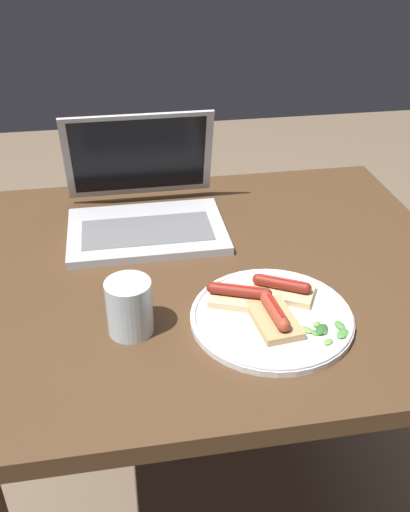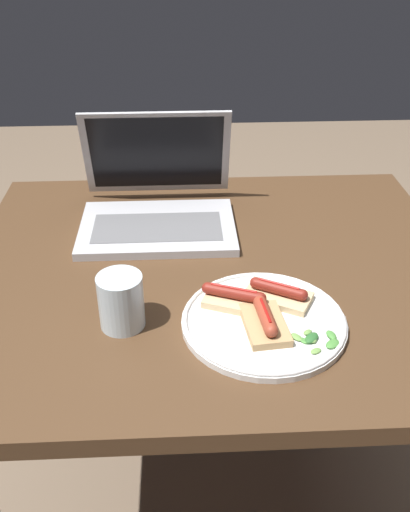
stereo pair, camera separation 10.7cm
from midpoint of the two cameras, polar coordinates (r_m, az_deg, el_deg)
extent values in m
plane|color=#75604C|center=(1.67, -1.45, -22.55)|extent=(6.00, 6.00, 0.00)
cube|color=#4C331E|center=(1.17, -1.92, -1.75)|extent=(1.02, 0.86, 0.04)
cylinder|color=#4C331E|center=(1.74, 10.58, -4.23)|extent=(0.04, 0.04, 0.70)
cylinder|color=#4C331E|center=(1.68, -17.88, -6.95)|extent=(0.04, 0.04, 0.70)
cube|color=#B7B7BC|center=(1.27, -8.25, 2.43)|extent=(0.34, 0.24, 0.02)
cube|color=slate|center=(1.25, -8.25, 2.50)|extent=(0.28, 0.13, 0.00)
cube|color=#B7B7BC|center=(1.36, -8.93, 9.83)|extent=(0.34, 0.07, 0.22)
cube|color=black|center=(1.35, -8.92, 9.81)|extent=(0.31, 0.06, 0.19)
cylinder|color=white|center=(1.01, 3.64, -6.30)|extent=(0.29, 0.29, 0.01)
torus|color=white|center=(1.00, 3.66, -5.94)|extent=(0.28, 0.28, 0.01)
cube|color=tan|center=(0.98, 3.83, -6.49)|extent=(0.08, 0.12, 0.01)
cylinder|color=#9E3D28|center=(0.97, 3.87, -5.64)|extent=(0.03, 0.08, 0.02)
sphere|color=#9E3D28|center=(1.00, 3.14, -4.33)|extent=(0.02, 0.02, 0.02)
sphere|color=#9E3D28|center=(0.94, 4.65, -7.03)|extent=(0.02, 0.02, 0.02)
cylinder|color=red|center=(0.96, 3.89, -5.10)|extent=(0.01, 0.07, 0.00)
cube|color=#D6B784|center=(1.03, 0.41, -4.39)|extent=(0.12, 0.10, 0.01)
cylinder|color=maroon|center=(1.02, 0.41, -3.60)|extent=(0.10, 0.06, 0.02)
sphere|color=maroon|center=(1.01, 3.14, -3.93)|extent=(0.02, 0.02, 0.02)
sphere|color=maroon|center=(1.03, -2.28, -3.28)|extent=(0.02, 0.02, 0.02)
cylinder|color=red|center=(1.01, 0.41, -3.12)|extent=(0.08, 0.04, 0.01)
cube|color=#D6B784|center=(1.05, 4.73, -3.63)|extent=(0.13, 0.11, 0.01)
cylinder|color=maroon|center=(1.04, 4.77, -2.87)|extent=(0.09, 0.06, 0.02)
sphere|color=maroon|center=(1.04, 7.14, -3.31)|extent=(0.02, 0.02, 0.02)
sphere|color=maroon|center=(1.05, 2.44, -2.43)|extent=(0.02, 0.02, 0.02)
cylinder|color=red|center=(1.04, 4.80, -2.39)|extent=(0.07, 0.04, 0.00)
ellipsoid|color=#2D662D|center=(0.98, 8.50, -7.25)|extent=(0.02, 0.02, 0.01)
ellipsoid|color=#4C8E3D|center=(0.97, 10.55, -7.75)|extent=(0.03, 0.03, 0.01)
ellipsoid|color=#4C8E3D|center=(0.99, 10.33, -6.95)|extent=(0.02, 0.03, 0.01)
ellipsoid|color=#709E4C|center=(0.97, 7.06, -7.44)|extent=(0.02, 0.03, 0.01)
ellipsoid|color=#4C8E3D|center=(0.97, 7.82, -7.72)|extent=(0.02, 0.02, 0.00)
ellipsoid|color=#709E4C|center=(0.96, 9.08, -8.59)|extent=(0.02, 0.02, 0.00)
ellipsoid|color=#709E4C|center=(0.99, 8.06, -6.88)|extent=(0.02, 0.02, 0.01)
ellipsoid|color=#709E4C|center=(0.98, 8.57, -7.38)|extent=(0.02, 0.03, 0.01)
ellipsoid|color=#2D662D|center=(0.98, 8.52, -7.37)|extent=(0.03, 0.04, 0.01)
cylinder|color=silver|center=(0.98, -10.72, -5.14)|extent=(0.08, 0.08, 0.10)
camera|label=1|loc=(0.05, -92.86, -1.79)|focal=40.00mm
camera|label=2|loc=(0.05, 87.14, 1.79)|focal=40.00mm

